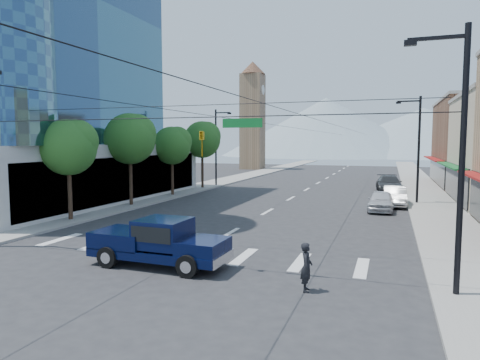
{
  "coord_description": "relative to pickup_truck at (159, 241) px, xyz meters",
  "views": [
    {
      "loc": [
        8.58,
        -16.55,
        5.23
      ],
      "look_at": [
        0.3,
        6.98,
        3.0
      ],
      "focal_mm": 32.0,
      "sensor_mm": 36.0,
      "label": 1
    }
  ],
  "objects": [
    {
      "name": "mountain_left",
      "position": [
        -14.46,
        150.98,
        9.95
      ],
      "size": [
        80.0,
        80.0,
        22.0
      ],
      "primitive_type": "cone",
      "color": "gray",
      "rests_on": "ground"
    },
    {
      "name": "lamp_pole_nw",
      "position": [
        -10.13,
        30.98,
        3.89
      ],
      "size": [
        2.0,
        0.25,
        9.0
      ],
      "color": "black",
      "rests_on": "ground"
    },
    {
      "name": "tree_far",
      "position": [
        -10.53,
        28.08,
        4.54
      ],
      "size": [
        4.09,
        4.09,
        7.52
      ],
      "color": "black",
      "rests_on": "ground"
    },
    {
      "name": "lamp_pole_ne",
      "position": [
        11.21,
        22.98,
        3.89
      ],
      "size": [
        2.0,
        0.25,
        9.0
      ],
      "color": "black",
      "rests_on": "ground"
    },
    {
      "name": "clock_tower",
      "position": [
        -15.96,
        62.98,
        9.59
      ],
      "size": [
        4.8,
        4.8,
        20.4
      ],
      "color": "#8C6B4C",
      "rests_on": "ground"
    },
    {
      "name": "mountain_right",
      "position": [
        20.54,
        160.98,
        7.95
      ],
      "size": [
        90.0,
        90.0,
        18.0
      ],
      "primitive_type": "cone",
      "color": "gray",
      "rests_on": "ground"
    },
    {
      "name": "tree_near",
      "position": [
        -10.53,
        7.08,
        3.94
      ],
      "size": [
        3.65,
        3.64,
        6.71
      ],
      "color": "black",
      "rests_on": "ground"
    },
    {
      "name": "pedestrian",
      "position": [
        6.47,
        -1.02,
        -0.19
      ],
      "size": [
        0.5,
        0.68,
        1.73
      ],
      "primitive_type": "imported",
      "rotation": [
        0.0,
        0.0,
        1.71
      ],
      "color": "black",
      "rests_on": "ground"
    },
    {
      "name": "parked_car_mid",
      "position": [
        9.58,
        21.32,
        -0.24
      ],
      "size": [
        1.78,
        4.94,
        1.62
      ],
      "primitive_type": "imported",
      "rotation": [
        0.0,
        0.0,
        0.01
      ],
      "color": "silver",
      "rests_on": "ground"
    },
    {
      "name": "tree_midfar",
      "position": [
        -10.53,
        21.08,
        3.94
      ],
      "size": [
        3.65,
        3.64,
        6.71
      ],
      "color": "black",
      "rests_on": "ground"
    },
    {
      "name": "ground",
      "position": [
        0.54,
        0.98,
        -1.05
      ],
      "size": [
        160.0,
        160.0,
        0.0
      ],
      "primitive_type": "plane",
      "color": "#28282B",
      "rests_on": "ground"
    },
    {
      "name": "parked_car_near",
      "position": [
        8.57,
        18.21,
        -0.28
      ],
      "size": [
        1.94,
        4.59,
        1.55
      ],
      "primitive_type": "imported",
      "rotation": [
        0.0,
        0.0,
        -0.03
      ],
      "color": "silver",
      "rests_on": "ground"
    },
    {
      "name": "pickup_truck",
      "position": [
        0.0,
        0.0,
        0.0
      ],
      "size": [
        6.02,
        2.44,
        2.02
      ],
      "rotation": [
        0.0,
        0.0,
        -0.02
      ],
      "color": "#070F33",
      "rests_on": "ground"
    },
    {
      "name": "sidewalk_right",
      "position": [
        12.54,
        40.98,
        -0.98
      ],
      "size": [
        4.0,
        120.0,
        0.15
      ],
      "primitive_type": "cube",
      "color": "gray",
      "rests_on": "ground"
    },
    {
      "name": "tree_midnear",
      "position": [
        -10.53,
        14.08,
        4.54
      ],
      "size": [
        4.09,
        4.09,
        7.52
      ],
      "color": "black",
      "rests_on": "ground"
    },
    {
      "name": "signal_rig",
      "position": [
        0.73,
        -0.02,
        3.59
      ],
      "size": [
        21.8,
        0.2,
        9.0
      ],
      "color": "black",
      "rests_on": "ground"
    },
    {
      "name": "parked_car_far",
      "position": [
        9.09,
        31.44,
        -0.2
      ],
      "size": [
        2.97,
        6.1,
        1.71
      ],
      "primitive_type": "imported",
      "rotation": [
        0.0,
        0.0,
        0.1
      ],
      "color": "#2F2F31",
      "rests_on": "ground"
    },
    {
      "name": "sidewalk_left",
      "position": [
        -11.46,
        40.98,
        -0.98
      ],
      "size": [
        4.0,
        120.0,
        0.15
      ],
      "primitive_type": "cube",
      "color": "gray",
      "rests_on": "ground"
    }
  ]
}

